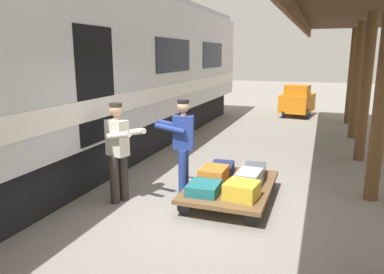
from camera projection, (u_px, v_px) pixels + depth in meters
ground_plane at (219, 208)px, 6.00m from camera, size 60.00×60.00×0.00m
train_car at (27, 77)px, 6.78m from camera, size 3.02×20.06×4.00m
luggage_cart at (231, 186)px, 6.26m from camera, size 1.36×2.01×0.30m
suitcase_navy_fabric at (222, 168)px, 6.84m from camera, size 0.45×0.60×0.17m
suitcase_slate_roller at (255, 171)px, 6.64m from camera, size 0.43×0.61×0.20m
suitcase_teal_softside at (204, 188)px, 5.83m from camera, size 0.50×0.56×0.17m
suitcase_yellow_case at (242, 190)px, 5.62m from camera, size 0.53×0.52×0.26m
suitcase_gray_aluminum at (249, 179)px, 6.12m from camera, size 0.40×0.60×0.26m
suitcase_orange_carryall at (214, 175)px, 6.33m from camera, size 0.43×0.54×0.27m
porter_in_overalls at (182, 143)px, 6.53m from camera, size 0.72×0.53×1.70m
porter_by_door at (118, 149)px, 6.09m from camera, size 0.73×0.56×1.70m
baggage_tug at (297, 101)px, 14.78m from camera, size 1.38×1.87×1.30m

